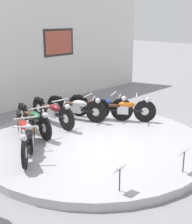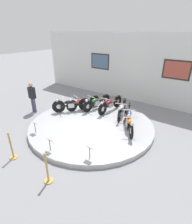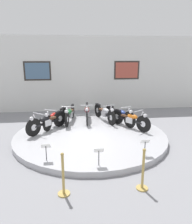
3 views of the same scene
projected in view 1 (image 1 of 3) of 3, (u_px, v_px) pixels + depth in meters
ground_plane at (94, 146)px, 7.87m from camera, size 60.00×60.00×0.00m
display_platform at (94, 143)px, 7.85m from camera, size 5.61×5.61×0.18m
back_wall at (0, 53)px, 10.14m from camera, size 14.00×0.22×4.00m
motorcycle_black at (28, 138)px, 6.85m from camera, size 1.37×1.55×0.81m
motorcycle_red at (24, 129)px, 7.46m from camera, size 0.85×1.82×0.79m
motorcycle_green at (34, 119)px, 8.16m from camera, size 0.55×1.97×0.80m
motorcycle_maroon at (53, 111)px, 8.78m from camera, size 0.54×2.02×0.81m
motorcycle_silver at (77, 107)px, 9.21m from camera, size 0.71×1.93×0.80m
motorcycle_blue at (101, 106)px, 9.32m from camera, size 0.89×1.87×0.82m
motorcycle_orange at (123, 108)px, 9.11m from camera, size 1.19×1.67×0.80m
info_placard_front_left at (120, 172)px, 5.41m from camera, size 0.26×0.11×0.51m
info_placard_front_centre at (184, 155)px, 6.08m from camera, size 0.26×0.11×0.51m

